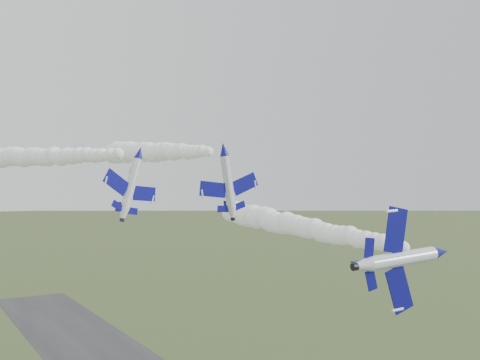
# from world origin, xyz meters

# --- Properties ---
(jet_lead) EXTENTS (4.49, 13.54, 11.15)m
(jet_lead) POSITION_xyz_m (11.33, -11.14, 32.63)
(jet_lead) COLOR silver
(smoke_trail_jet_lead) EXTENTS (9.79, 55.22, 4.48)m
(smoke_trail_jet_lead) POSITION_xyz_m (14.93, 19.95, 33.81)
(smoke_trail_jet_lead) COLOR white
(jet_pair_left) EXTENTS (9.19, 11.17, 3.65)m
(jet_pair_left) POSITION_xyz_m (-10.63, 23.88, 45.05)
(jet_pair_left) COLOR silver
(smoke_trail_jet_pair_left) EXTENTS (22.47, 57.57, 4.52)m
(smoke_trail_jet_pair_left) POSITION_xyz_m (-20.40, 54.67, 45.65)
(smoke_trail_jet_pair_left) COLOR white
(jet_pair_right) EXTENTS (10.54, 12.80, 3.40)m
(jet_pair_right) POSITION_xyz_m (3.92, 24.37, 46.20)
(jet_pair_right) COLOR silver
(smoke_trail_jet_pair_right) EXTENTS (7.82, 66.68, 5.62)m
(smoke_trail_jet_pair_right) POSITION_xyz_m (6.33, 60.46, 47.94)
(smoke_trail_jet_pair_right) COLOR white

